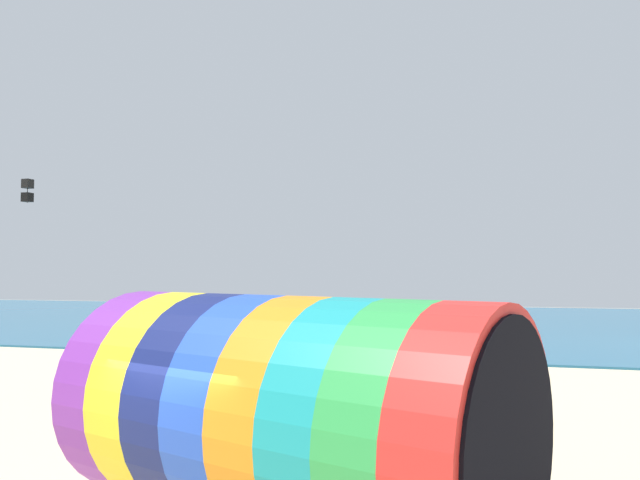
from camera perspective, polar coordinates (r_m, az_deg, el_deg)
sea at (r=46.76m, az=9.43°, el=-7.39°), size 120.00×40.00×0.10m
giant_inflatable_tube at (r=9.70m, az=-2.97°, el=-15.37°), size 7.61×5.66×3.46m
kite_black_box at (r=23.36m, az=-25.18°, el=4.11°), size 0.31×0.31×0.82m
bystander_near_water at (r=21.54m, az=-19.83°, el=-10.73°), size 0.37×0.42×1.59m
bystander_mid_beach at (r=26.11m, az=-19.00°, el=-9.37°), size 0.42×0.34×1.55m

